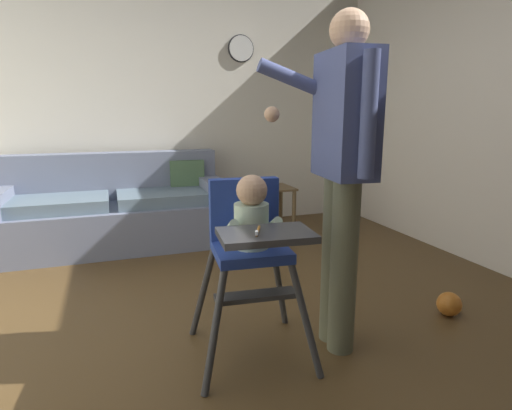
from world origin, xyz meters
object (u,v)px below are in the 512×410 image
(toy_ball, at_px, (449,304))
(side_table, at_px, (272,201))
(high_chair, at_px, (251,233))
(couch, at_px, (115,211))
(adult_standing, at_px, (342,167))
(sippy_cup, at_px, (274,182))
(wall_clock, at_px, (241,48))

(toy_ball, xyz_separation_m, side_table, (-0.44, 1.95, 0.30))
(toy_ball, bearing_deg, high_chair, -179.85)
(couch, height_order, toy_ball, couch)
(couch, distance_m, adult_standing, 2.61)
(toy_ball, bearing_deg, side_table, 102.59)
(sippy_cup, bearing_deg, side_table, -180.00)
(couch, bearing_deg, high_chair, 15.70)
(sippy_cup, height_order, wall_clock, wall_clock)
(adult_standing, bearing_deg, couch, -57.75)
(adult_standing, bearing_deg, toy_ball, -169.56)
(adult_standing, xyz_separation_m, toy_ball, (0.84, 0.06, -0.90))
(toy_ball, distance_m, sippy_cup, 2.05)
(toy_ball, height_order, sippy_cup, sippy_cup)
(couch, relative_size, adult_standing, 1.21)
(high_chair, bearing_deg, wall_clock, 168.92)
(wall_clock, bearing_deg, couch, -161.40)
(high_chair, xyz_separation_m, adult_standing, (0.47, -0.05, 0.32))
(high_chair, relative_size, sippy_cup, 9.63)
(couch, relative_size, wall_clock, 7.24)
(sippy_cup, distance_m, wall_clock, 1.55)
(sippy_cup, bearing_deg, adult_standing, -102.00)
(adult_standing, bearing_deg, high_chair, 0.11)
(high_chair, relative_size, toy_ball, 6.40)
(couch, height_order, side_table, couch)
(couch, xyz_separation_m, adult_standing, (1.09, -2.28, 0.65))
(adult_standing, height_order, wall_clock, wall_clock)
(wall_clock, bearing_deg, side_table, -83.82)
(high_chair, distance_m, side_table, 2.16)
(high_chair, height_order, adult_standing, adult_standing)
(adult_standing, relative_size, toy_ball, 11.45)
(toy_ball, relative_size, sippy_cup, 1.50)
(high_chair, height_order, toy_ball, high_chair)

